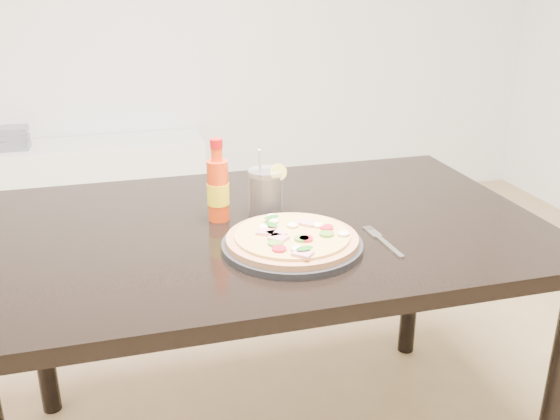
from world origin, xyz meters
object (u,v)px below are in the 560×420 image
object	(u,v)px
hot_sauce_bottle	(218,189)
cola_cup	(266,193)
dining_table	(268,252)
plate	(292,245)
pizza	(292,238)
fork	(382,240)
media_console	(73,190)

from	to	relation	value
hot_sauce_bottle	cola_cup	world-z (taller)	hot_sauce_bottle
dining_table	plate	bearing A→B (deg)	-84.55
pizza	fork	bearing A→B (deg)	-5.00
pizza	hot_sauce_bottle	xyz separation A→B (m)	(-0.13, 0.22, 0.06)
plate	pizza	bearing A→B (deg)	156.33
plate	fork	distance (m)	0.22
cola_cup	fork	size ratio (longest dim) A/B	0.96
pizza	media_console	xyz separation A→B (m)	(-0.61, 2.08, -0.53)
cola_cup	fork	world-z (taller)	cola_cup
hot_sauce_bottle	media_console	bearing A→B (deg)	104.43
media_console	pizza	bearing A→B (deg)	-73.65
pizza	cola_cup	distance (m)	0.24
media_console	fork	bearing A→B (deg)	-68.44
dining_table	fork	bearing A→B (deg)	-38.53
plate	hot_sauce_bottle	xyz separation A→B (m)	(-0.13, 0.22, 0.08)
media_console	hot_sauce_bottle	bearing A→B (deg)	-75.57
media_console	plate	bearing A→B (deg)	-73.65
plate	media_console	distance (m)	2.22
dining_table	cola_cup	distance (m)	0.16
pizza	fork	xyz separation A→B (m)	(0.22, -0.02, -0.02)
hot_sauce_bottle	cola_cup	size ratio (longest dim) A/B	1.19
pizza	cola_cup	bearing A→B (deg)	90.66
pizza	cola_cup	size ratio (longest dim) A/B	1.70
plate	media_console	size ratio (longest dim) A/B	0.24
hot_sauce_bottle	fork	distance (m)	0.43
plate	pizza	xyz separation A→B (m)	(-0.00, 0.00, 0.02)
dining_table	plate	xyz separation A→B (m)	(0.02, -0.17, 0.09)
dining_table	cola_cup	world-z (taller)	cola_cup
media_console	cola_cup	bearing A→B (deg)	-71.75
dining_table	pizza	world-z (taller)	pizza
pizza	media_console	size ratio (longest dim) A/B	0.22
fork	pizza	bearing A→B (deg)	172.38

